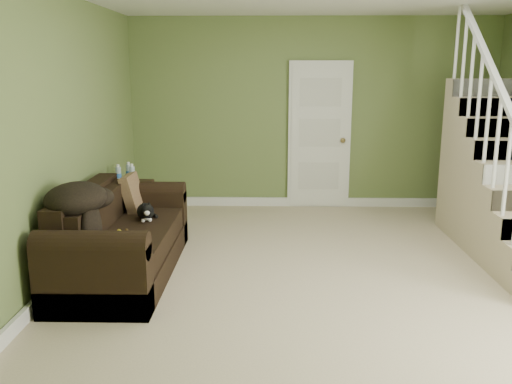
{
  "coord_description": "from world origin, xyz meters",
  "views": [
    {
      "loc": [
        -0.61,
        -4.78,
        1.92
      ],
      "look_at": [
        -0.73,
        0.44,
        0.72
      ],
      "focal_mm": 38.0,
      "sensor_mm": 36.0,
      "label": 1
    }
  ],
  "objects_px": {
    "side_table": "(128,207)",
    "banana": "(119,233)",
    "sofa": "(119,242)",
    "cat": "(145,212)"
  },
  "relations": [
    {
      "from": "cat",
      "to": "banana",
      "type": "xyz_separation_m",
      "value": [
        -0.11,
        -0.54,
        -0.06
      ]
    },
    {
      "from": "sofa",
      "to": "side_table",
      "type": "height_order",
      "value": "side_table"
    },
    {
      "from": "side_table",
      "to": "banana",
      "type": "relative_size",
      "value": 4.32
    },
    {
      "from": "side_table",
      "to": "cat",
      "type": "height_order",
      "value": "side_table"
    },
    {
      "from": "side_table",
      "to": "banana",
      "type": "distance_m",
      "value": 1.62
    },
    {
      "from": "sofa",
      "to": "banana",
      "type": "relative_size",
      "value": 10.81
    },
    {
      "from": "side_table",
      "to": "banana",
      "type": "xyz_separation_m",
      "value": [
        0.33,
        -1.58,
        0.16
      ]
    },
    {
      "from": "sofa",
      "to": "cat",
      "type": "xyz_separation_m",
      "value": [
        0.19,
        0.3,
        0.22
      ]
    },
    {
      "from": "side_table",
      "to": "cat",
      "type": "bearing_deg",
      "value": -66.95
    },
    {
      "from": "sofa",
      "to": "side_table",
      "type": "bearing_deg",
      "value": 100.72
    }
  ]
}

